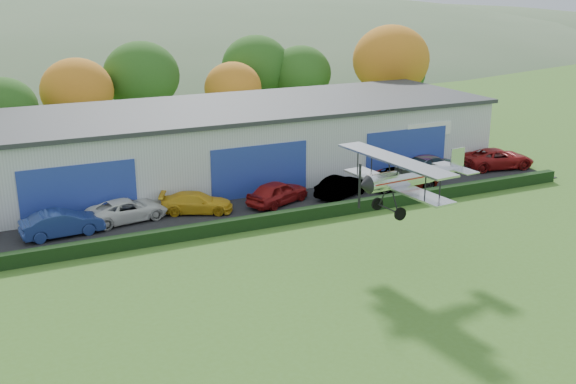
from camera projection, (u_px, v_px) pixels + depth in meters
name	position (u px, v px, depth m)	size (l,w,h in m)	color
ground	(365.00, 370.00, 26.16)	(300.00, 300.00, 0.00)	#3F6720
apron	(238.00, 204.00, 45.50)	(48.00, 9.00, 0.05)	black
hedge	(267.00, 220.00, 41.25)	(46.00, 0.60, 0.80)	black
hangar	(229.00, 141.00, 51.56)	(40.60, 12.60, 5.30)	#B2B7BC
tree_belt	(133.00, 83.00, 59.90)	(75.70, 13.22, 10.12)	#3D2614
distant_hills	(10.00, 110.00, 149.09)	(430.00, 196.00, 56.00)	#4C6642
car_1	(62.00, 223.00, 39.51)	(1.62, 4.64, 1.53)	navy
car_2	(128.00, 210.00, 42.05)	(2.28, 4.95, 1.37)	silver
car_3	(196.00, 203.00, 43.50)	(1.87, 4.59, 1.33)	gold
car_4	(278.00, 192.00, 45.14)	(1.87, 4.64, 1.58)	maroon
car_5	(342.00, 186.00, 46.73)	(1.52, 4.37, 1.44)	gray
car_6	(403.00, 178.00, 48.71)	(2.41, 5.23, 1.45)	gray
car_7	(431.00, 165.00, 52.12)	(2.09, 5.13, 1.49)	gray
car_8	(498.00, 158.00, 53.76)	(2.59, 5.61, 1.56)	maroon
biplane	(409.00, 175.00, 34.42)	(6.81, 7.82, 2.92)	silver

